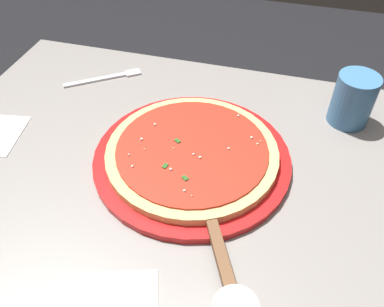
{
  "coord_description": "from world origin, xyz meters",
  "views": [
    {
      "loc": [
        -0.19,
        0.49,
        1.27
      ],
      "look_at": [
        -0.05,
        -0.03,
        0.74
      ],
      "focal_mm": 37.33,
      "sensor_mm": 36.0,
      "label": 1
    }
  ],
  "objects": [
    {
      "name": "restaurant_table",
      "position": [
        0.0,
        0.0,
        0.58
      ],
      "size": [
        0.96,
        0.75,
        0.72
      ],
      "color": "black",
      "rests_on": "ground_plane"
    },
    {
      "name": "serving_plate",
      "position": [
        -0.05,
        -0.03,
        0.73
      ],
      "size": [
        0.37,
        0.37,
        0.01
      ],
      "primitive_type": "cylinder",
      "color": "red",
      "rests_on": "restaurant_table"
    },
    {
      "name": "pizza",
      "position": [
        -0.05,
        -0.03,
        0.75
      ],
      "size": [
        0.32,
        0.32,
        0.02
      ],
      "color": "#DBB26B",
      "rests_on": "serving_plate"
    },
    {
      "name": "pizza_server",
      "position": [
        -0.13,
        0.13,
        0.74
      ],
      "size": [
        0.14,
        0.22,
        0.01
      ],
      "color": "silver",
      "rests_on": "serving_plate"
    },
    {
      "name": "cup_tall_drink",
      "position": [
        -0.33,
        -0.23,
        0.78
      ],
      "size": [
        0.08,
        0.08,
        0.11
      ],
      "primitive_type": "cylinder",
      "color": "teal",
      "rests_on": "restaurant_table"
    },
    {
      "name": "fork",
      "position": [
        0.22,
        -0.24,
        0.73
      ],
      "size": [
        0.16,
        0.12,
        0.0
      ],
      "color": "silver",
      "rests_on": "restaurant_table"
    }
  ]
}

